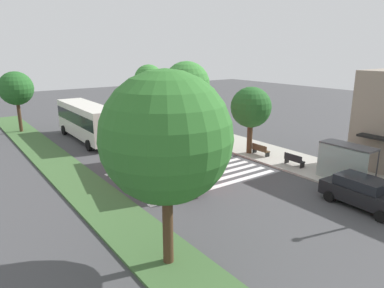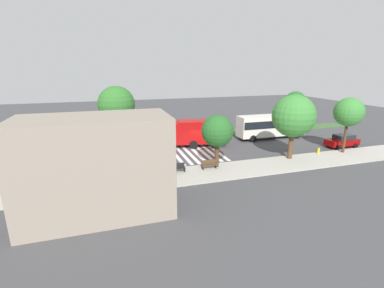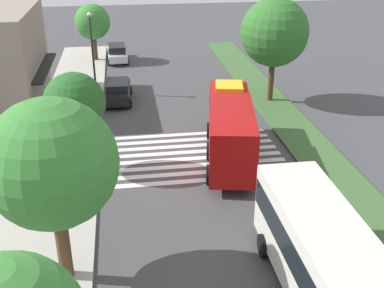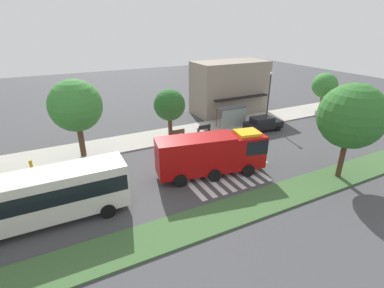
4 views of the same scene
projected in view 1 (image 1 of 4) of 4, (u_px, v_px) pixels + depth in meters
ground_plane at (179, 168)px, 26.61m from camera, size 120.00×120.00×0.00m
sidewalk at (255, 150)px, 31.16m from camera, size 60.00×4.60×0.14m
median_strip at (85, 188)px, 22.48m from camera, size 60.00×3.00×0.14m
crosswalk at (190, 173)px, 25.45m from camera, size 6.75×10.39×0.01m
fire_truck at (163, 149)px, 24.21m from camera, size 9.71×4.11×3.64m
parked_car_west at (126, 114)px, 43.50m from camera, size 4.49×2.08×1.74m
parked_car_mid at (363, 192)px, 19.74m from camera, size 4.74×2.27×1.71m
transit_bus at (87, 119)px, 34.11m from camera, size 10.67×2.92×3.53m
bus_stop_shelter at (345, 156)px, 23.05m from camera, size 3.50×1.40×2.46m
bench_near_shelter at (294, 160)px, 26.53m from camera, size 1.60×0.50×0.90m
bench_west_of_shelter at (260, 150)px, 29.21m from camera, size 1.60×0.50×0.90m
sidewalk_tree_far_west at (149, 79)px, 42.02m from camera, size 3.47×3.47×6.83m
sidewalk_tree_west at (187, 85)px, 35.88m from camera, size 4.81×4.81×7.42m
sidewalk_tree_center at (251, 108)px, 28.93m from camera, size 3.36×3.36×5.60m
median_tree_far_west at (16, 89)px, 36.65m from camera, size 3.51×3.51×6.36m
median_tree_west at (166, 138)px, 13.23m from camera, size 5.11×5.11×7.86m
fire_hydrant at (160, 123)px, 40.36m from camera, size 0.28×0.28×0.70m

